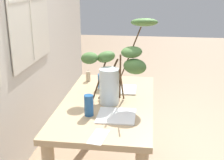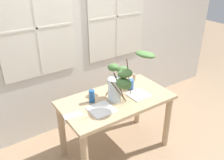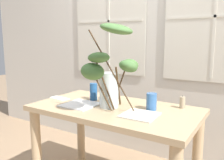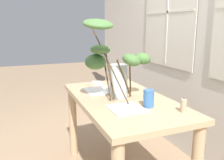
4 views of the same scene
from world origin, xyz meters
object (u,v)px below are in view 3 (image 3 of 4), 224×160
Objects in this scene: plate_square_right at (140,115)px; pillar_candle at (182,103)px; vase_with_branches at (110,73)px; plate_square_left at (80,105)px; drinking_glass_blue_left at (94,92)px; dining_table at (114,125)px; drinking_glass_blue_right at (151,102)px.

pillar_candle is at bearing 59.38° from plate_square_right.
vase_with_branches is at bearing -143.60° from pillar_candle.
plate_square_right reaches higher than plate_square_left.
drinking_glass_blue_left is 1.45× the size of pillar_candle.
vase_with_branches is at bearing 178.37° from plate_square_right.
drinking_glass_blue_left is at bearing 92.02° from plate_square_left.
vase_with_branches is 4.36× the size of drinking_glass_blue_left.
pillar_candle is at bearing 28.38° from dining_table.
dining_table is 0.36m from drinking_glass_blue_left.
drinking_glass_blue_right is at bearing -0.63° from drinking_glass_blue_left.
pillar_candle is (0.20, 0.34, 0.04)m from plate_square_right.
drinking_glass_blue_left reaches higher than dining_table.
plate_square_left is at bearing -176.22° from vase_with_branches.
dining_table is 8.71× the size of drinking_glass_blue_left.
drinking_glass_blue_right is at bearing -138.76° from pillar_candle.
drinking_glass_blue_right is (0.28, 0.09, 0.21)m from dining_table.
drinking_glass_blue_left is 0.57m from plate_square_right.
plate_square_right is at bearing -1.63° from vase_with_branches.
dining_table is 10.12× the size of drinking_glass_blue_right.
dining_table is 0.43m from vase_with_branches.
drinking_glass_blue_left is (-0.28, 0.17, -0.21)m from vase_with_branches.
plate_square_right is at bearing 1.22° from plate_square_left.
drinking_glass_blue_left is at bearing 179.37° from drinking_glass_blue_right.
vase_with_branches is at bearing -31.41° from drinking_glass_blue_left.
pillar_candle is (0.45, 0.33, -0.23)m from vase_with_branches.
plate_square_left is (0.01, -0.19, -0.07)m from drinking_glass_blue_left.
plate_square_right is (0.53, 0.01, 0.00)m from plate_square_left.
drinking_glass_blue_left is 0.63× the size of plate_square_right.
drinking_glass_blue_right is (0.26, 0.17, -0.22)m from vase_with_branches.
drinking_glass_blue_left is at bearing -167.85° from pillar_candle.
vase_with_branches is 0.37m from plate_square_right.
plate_square_left is 2.54× the size of pillar_candle.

